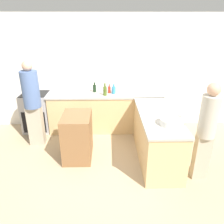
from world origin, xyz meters
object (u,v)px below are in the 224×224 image
Objects in this scene: island_table at (77,137)px; range_oven at (37,112)px; wine_bottle_dark at (95,88)px; hot_sauce_bottle at (109,89)px; mixing_bowl at (172,122)px; person_at_peninsula at (206,129)px; dish_soap_bottle at (114,90)px; olive_oil_bottle at (105,91)px; person_by_range at (32,101)px; vinegar_bottle_clear at (111,88)px.

range_oven is at bearing 133.41° from island_table.
range_oven reaches higher than island_table.
hot_sauce_bottle is (0.35, -0.09, -0.01)m from wine_bottle_dark.
person_at_peninsula is (0.51, -0.19, -0.05)m from mixing_bowl.
range_oven is 1.95m from dish_soap_bottle.
island_table is at bearing -116.40° from olive_oil_bottle.
mixing_bowl is 0.22× the size of person_by_range.
island_table is 1.51m from hot_sauce_bottle.
dish_soap_bottle reaches higher than mixing_bowl.
island_table is 1.33m from olive_oil_bottle.
wine_bottle_dark is 0.36m from hot_sauce_bottle.
range_oven is 4.04× the size of wine_bottle_dark.
wine_bottle_dark is at bearing 78.26° from island_table.
vinegar_bottle_clear is 0.40m from wine_bottle_dark.
mixing_bowl is 1.70× the size of wine_bottle_dark.
olive_oil_bottle is 1.59m from person_by_range.
range_oven is 0.56× the size of person_at_peninsula.
mixing_bowl is 1.39× the size of olive_oil_bottle.
range_oven is at bearing -178.42° from hot_sauce_bottle.
mixing_bowl is at bearing -53.01° from wine_bottle_dark.
person_at_peninsula is at bearing -53.89° from vinegar_bottle_clear.
person_at_peninsula reaches higher than island_table.
range_oven is 1.85m from hot_sauce_bottle.
island_table is at bearing -46.59° from range_oven.
person_by_range is (0.18, -0.69, 0.53)m from range_oven.
dish_soap_bottle is 0.13× the size of person_at_peninsula.
hot_sauce_bottle is (1.76, 0.05, 0.55)m from range_oven.
range_oven is 0.52× the size of person_by_range.
hot_sauce_bottle reaches higher than island_table.
dish_soap_bottle is 0.97× the size of wine_bottle_dark.
person_by_range reaches higher than person_at_peninsula.
range_oven is at bearing -179.91° from dish_soap_bottle.
olive_oil_bottle is at bearing -147.31° from dish_soap_bottle.
vinegar_bottle_clear is at bearing 68.10° from hot_sauce_bottle.
mixing_bowl is 0.55m from person_at_peninsula.
vinegar_bottle_clear is 0.33m from olive_oil_bottle.
mixing_bowl is at bearing -16.39° from island_table.
hot_sauce_bottle is 2.46m from person_at_peninsula.
range_oven is 1.90m from vinegar_bottle_clear.
mixing_bowl is at bearing -59.54° from hot_sauce_bottle.
dish_soap_bottle reaches higher than hot_sauce_bottle.
olive_oil_bottle is (-0.15, -0.29, 0.04)m from vinegar_bottle_clear.
olive_oil_bottle is at bearing -116.42° from vinegar_bottle_clear.
vinegar_bottle_clear is 0.90× the size of hot_sauce_bottle.
person_by_range is (-0.95, 0.51, 0.55)m from island_table.
person_at_peninsula is at bearing -29.57° from range_oven.
person_by_range is at bearing 152.02° from island_table.
person_by_range reaches higher than mixing_bowl.
wine_bottle_dark is at bearing 33.94° from person_by_range.
island_table is at bearing -27.98° from person_by_range.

